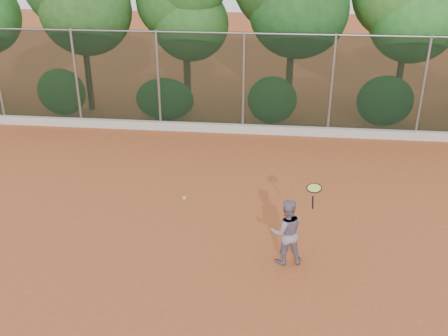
# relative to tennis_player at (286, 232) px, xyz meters

# --- Properties ---
(ground) EXTENTS (80.00, 80.00, 0.00)m
(ground) POSITION_rel_tennis_player_xyz_m (-1.52, 0.91, -0.73)
(ground) COLOR #A64F27
(ground) RESTS_ON ground
(concrete_curb) EXTENTS (24.00, 0.20, 0.30)m
(concrete_curb) POSITION_rel_tennis_player_xyz_m (-1.52, 7.73, -0.58)
(concrete_curb) COLOR #BBB7AD
(concrete_curb) RESTS_ON ground
(tennis_player) EXTENTS (0.82, 0.70, 1.46)m
(tennis_player) POSITION_rel_tennis_player_xyz_m (0.00, 0.00, 0.00)
(tennis_player) COLOR gray
(tennis_player) RESTS_ON ground
(chainlink_fence) EXTENTS (24.09, 0.09, 3.50)m
(chainlink_fence) POSITION_rel_tennis_player_xyz_m (-1.52, 7.91, 1.13)
(chainlink_fence) COLOR black
(chainlink_fence) RESTS_ON ground
(tennis_racket) EXTENTS (0.39, 0.38, 0.55)m
(tennis_racket) POSITION_rel_tennis_player_xyz_m (0.48, -0.14, 1.08)
(tennis_racket) COLOR black
(tennis_racket) RESTS_ON ground
(tennis_ball_in_flight) EXTENTS (0.07, 0.07, 0.07)m
(tennis_ball_in_flight) POSITION_rel_tennis_player_xyz_m (-2.01, -0.58, 0.98)
(tennis_ball_in_flight) COLOR #B4D430
(tennis_ball_in_flight) RESTS_ON ground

